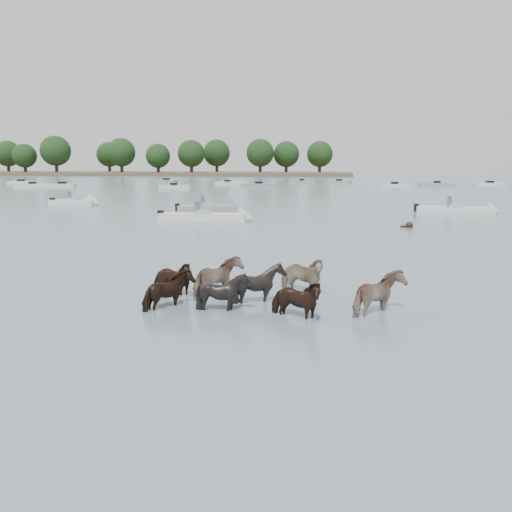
# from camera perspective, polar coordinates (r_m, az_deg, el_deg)

# --- Properties ---
(ground) EXTENTS (400.00, 400.00, 0.00)m
(ground) POSITION_cam_1_polar(r_m,az_deg,el_deg) (14.50, -4.42, -4.79)
(ground) COLOR slate
(ground) RESTS_ON ground
(shoreline) EXTENTS (160.00, 30.00, 1.00)m
(shoreline) POSITION_cam_1_polar(r_m,az_deg,el_deg) (179.26, -16.68, 8.43)
(shoreline) COLOR #4C4233
(shoreline) RESTS_ON ground
(pony_herd) EXTENTS (7.17, 3.90, 1.31)m
(pony_herd) POSITION_cam_1_polar(r_m,az_deg,el_deg) (14.13, -0.07, -3.53)
(pony_herd) COLOR black
(pony_herd) RESTS_ON ground
(swimming_pony) EXTENTS (0.72, 0.44, 0.44)m
(swimming_pony) POSITION_cam_1_polar(r_m,az_deg,el_deg) (32.19, 15.95, 3.13)
(swimming_pony) COLOR black
(swimming_pony) RESTS_ON ground
(motorboat_a) EXTENTS (5.27, 2.76, 1.92)m
(motorboat_a) POSITION_cam_1_polar(r_m,az_deg,el_deg) (41.40, -4.17, 5.07)
(motorboat_a) COLOR gray
(motorboat_a) RESTS_ON ground
(motorboat_b) EXTENTS (6.28, 1.62, 1.92)m
(motorboat_b) POSITION_cam_1_polar(r_m,az_deg,el_deg) (34.53, -4.34, 4.12)
(motorboat_b) COLOR silver
(motorboat_b) RESTS_ON ground
(motorboat_c) EXTENTS (6.17, 2.23, 1.92)m
(motorboat_c) POSITION_cam_1_polar(r_m,az_deg,el_deg) (42.72, 21.46, 4.56)
(motorboat_c) COLOR silver
(motorboat_c) RESTS_ON ground
(motorboat_f) EXTENTS (4.62, 1.63, 1.92)m
(motorboat_f) POSITION_cam_1_polar(r_m,az_deg,el_deg) (49.77, -18.14, 5.42)
(motorboat_f) COLOR silver
(motorboat_f) RESTS_ON ground
(distant_flotilla) EXTENTS (108.33, 27.45, 0.93)m
(distant_flotilla) POSITION_cam_1_polar(r_m,az_deg,el_deg) (88.35, 6.45, 7.58)
(distant_flotilla) COLOR silver
(distant_flotilla) RESTS_ON ground
(treeline) EXTENTS (145.34, 22.72, 12.10)m
(treeline) POSITION_cam_1_polar(r_m,az_deg,el_deg) (178.70, -17.05, 10.41)
(treeline) COLOR #382619
(treeline) RESTS_ON ground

